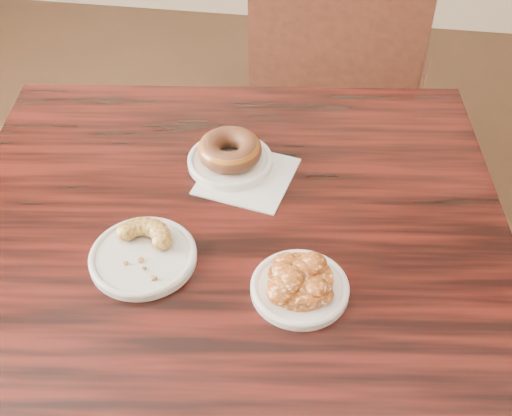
# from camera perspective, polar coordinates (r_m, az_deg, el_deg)

# --- Properties ---
(cafe_table) EXTENTS (1.08, 1.08, 0.75)m
(cafe_table) POSITION_cam_1_polar(r_m,az_deg,el_deg) (1.38, -1.91, -14.05)
(cafe_table) COLOR black
(cafe_table) RESTS_ON floor
(chair_far) EXTENTS (0.59, 0.59, 0.90)m
(chair_far) POSITION_cam_1_polar(r_m,az_deg,el_deg) (2.02, 7.85, 10.72)
(chair_far) COLOR black
(chair_far) RESTS_ON floor
(napkin) EXTENTS (0.19, 0.19, 0.00)m
(napkin) POSITION_cam_1_polar(r_m,az_deg,el_deg) (1.21, -0.81, 2.85)
(napkin) COLOR white
(napkin) RESTS_ON cafe_table
(plate_donut) EXTENTS (0.16, 0.16, 0.01)m
(plate_donut) POSITION_cam_1_polar(r_m,az_deg,el_deg) (1.23, -2.31, 4.20)
(plate_donut) COLOR white
(plate_donut) RESTS_ON napkin
(plate_cruller) EXTENTS (0.18, 0.18, 0.01)m
(plate_cruller) POSITION_cam_1_polar(r_m,az_deg,el_deg) (1.07, -10.00, -4.33)
(plate_cruller) COLOR silver
(plate_cruller) RESTS_ON cafe_table
(plate_fritter) EXTENTS (0.16, 0.16, 0.01)m
(plate_fritter) POSITION_cam_1_polar(r_m,az_deg,el_deg) (1.02, 3.91, -7.15)
(plate_fritter) COLOR white
(plate_fritter) RESTS_ON cafe_table
(glazed_donut) EXTENTS (0.12, 0.12, 0.04)m
(glazed_donut) POSITION_cam_1_polar(r_m,az_deg,el_deg) (1.21, -2.35, 5.19)
(glazed_donut) COLOR #904C14
(glazed_donut) RESTS_ON plate_donut
(apple_fritter) EXTENTS (0.15, 0.15, 0.03)m
(apple_fritter) POSITION_cam_1_polar(r_m,az_deg,el_deg) (1.00, 3.97, -6.33)
(apple_fritter) COLOR #4E2108
(apple_fritter) RESTS_ON plate_fritter
(cruller_fragment) EXTENTS (0.11, 0.11, 0.03)m
(cruller_fragment) POSITION_cam_1_polar(r_m,az_deg,el_deg) (1.06, -10.14, -3.55)
(cruller_fragment) COLOR #5C3512
(cruller_fragment) RESTS_ON plate_cruller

